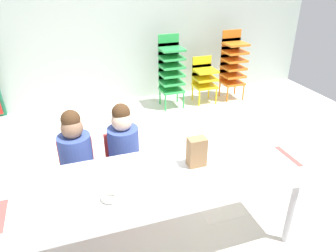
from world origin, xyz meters
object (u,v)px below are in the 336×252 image
at_px(kid_chair_yellow_stack, 204,77).
at_px(paper_plate_near_edge, 111,199).
at_px(kid_chair_green_stack, 171,68).
at_px(donut_powdered_on_plate, 111,196).
at_px(paper_bag_brown, 197,152).
at_px(seated_child_near_camera, 76,152).
at_px(seated_child_middle_seat, 123,144).
at_px(kid_chair_orange_stack, 233,62).
at_px(craft_table, 162,182).

height_order(kid_chair_yellow_stack, paper_plate_near_edge, kid_chair_yellow_stack).
height_order(kid_chair_green_stack, donut_powdered_on_plate, kid_chair_green_stack).
distance_m(kid_chair_yellow_stack, paper_plate_near_edge, 3.18).
bearing_deg(paper_bag_brown, donut_powdered_on_plate, -164.20).
bearing_deg(seated_child_near_camera, paper_plate_near_edge, -77.11).
bearing_deg(kid_chair_yellow_stack, donut_powdered_on_plate, -125.26).
relative_size(paper_bag_brown, paper_plate_near_edge, 1.22).
bearing_deg(kid_chair_yellow_stack, seated_child_middle_seat, -130.74).
bearing_deg(donut_powdered_on_plate, kid_chair_yellow_stack, 54.74).
bearing_deg(kid_chair_orange_stack, kid_chair_yellow_stack, -179.88).
xyz_separation_m(seated_child_near_camera, donut_powdered_on_plate, (0.17, -0.73, 0.07)).
distance_m(seated_child_near_camera, seated_child_middle_seat, 0.39).
relative_size(kid_chair_green_stack, kid_chair_orange_stack, 1.00).
relative_size(kid_chair_yellow_stack, paper_bag_brown, 3.09).
relative_size(seated_child_near_camera, paper_plate_near_edge, 5.10).
xyz_separation_m(seated_child_middle_seat, donut_powdered_on_plate, (-0.22, -0.73, 0.07)).
bearing_deg(donut_powdered_on_plate, kid_chair_green_stack, 63.36).
bearing_deg(kid_chair_green_stack, craft_table, -110.68).
xyz_separation_m(seated_child_middle_seat, paper_plate_near_edge, (-0.22, -0.73, 0.05)).
distance_m(kid_chair_yellow_stack, kid_chair_orange_stack, 0.50).
bearing_deg(kid_chair_orange_stack, paper_plate_near_edge, -131.60).
bearing_deg(paper_plate_near_edge, seated_child_middle_seat, 72.82).
bearing_deg(seated_child_middle_seat, paper_bag_brown, -51.41).
bearing_deg(kid_chair_green_stack, seated_child_near_camera, -128.13).
xyz_separation_m(kid_chair_green_stack, donut_powdered_on_plate, (-1.30, -2.60, 0.05)).
relative_size(kid_chair_green_stack, kid_chair_yellow_stack, 1.53).
xyz_separation_m(kid_chair_green_stack, paper_bag_brown, (-0.65, -2.41, 0.13)).
distance_m(craft_table, seated_child_near_camera, 0.80).
height_order(paper_bag_brown, paper_plate_near_edge, paper_bag_brown).
bearing_deg(seated_child_middle_seat, paper_plate_near_edge, -107.18).
relative_size(craft_table, donut_powdered_on_plate, 15.41).
relative_size(craft_table, seated_child_near_camera, 2.13).
distance_m(craft_table, paper_bag_brown, 0.33).
bearing_deg(seated_child_near_camera, donut_powdered_on_plate, -77.11).
height_order(seated_child_near_camera, kid_chair_green_stack, kid_chair_green_stack).
relative_size(craft_table, kid_chair_green_stack, 1.88).
xyz_separation_m(kid_chair_yellow_stack, paper_plate_near_edge, (-1.83, -2.59, 0.21)).
height_order(kid_chair_orange_stack, paper_plate_near_edge, kid_chair_orange_stack).
distance_m(seated_child_near_camera, donut_powdered_on_plate, 0.75).
distance_m(seated_child_near_camera, kid_chair_green_stack, 2.38).
bearing_deg(donut_powdered_on_plate, paper_plate_near_edge, 0.00).
distance_m(seated_child_near_camera, kid_chair_yellow_stack, 2.74).
height_order(paper_plate_near_edge, donut_powdered_on_plate, donut_powdered_on_plate).
bearing_deg(seated_child_middle_seat, craft_table, -76.24).
bearing_deg(kid_chair_orange_stack, seated_child_near_camera, -142.87).
distance_m(kid_chair_green_stack, paper_bag_brown, 2.50).
bearing_deg(donut_powdered_on_plate, seated_child_middle_seat, 72.82).
distance_m(seated_child_near_camera, paper_plate_near_edge, 0.75).
distance_m(kid_chair_green_stack, paper_plate_near_edge, 2.90).
height_order(seated_child_near_camera, paper_plate_near_edge, seated_child_near_camera).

